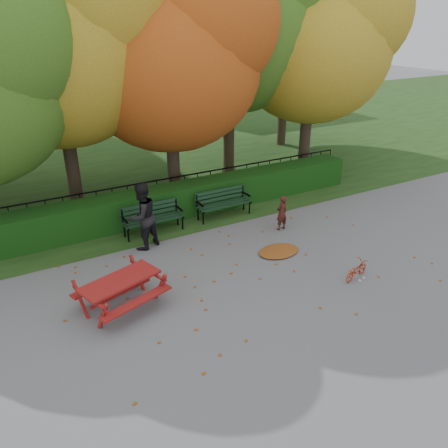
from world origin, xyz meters
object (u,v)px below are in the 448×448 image
bench_left (152,216)px  bicycle (356,270)px  tree_c (181,53)px  tree_e (324,40)px  picnic_table (120,286)px  tree_g (296,29)px  tree_d (242,13)px  bench_right (223,201)px  adult (142,216)px  tree_b (66,34)px  child (282,213)px

bench_left → bicycle: (3.46, -4.88, -0.29)m
tree_c → bench_left: (-2.13, -2.26, -4.30)m
bench_left → tree_e: bearing=14.8°
bicycle → picnic_table: bearing=59.4°
tree_g → tree_c: bearing=-153.1°
tree_d → bench_right: size_ratio=5.32×
bench_right → adult: bearing=-164.8°
picnic_table → adult: size_ratio=1.08×
picnic_table → tree_g: bearing=21.4°
tree_g → bench_left: size_ratio=4.75×
picnic_table → bicycle: picnic_table is taller
tree_g → picnic_table: 15.62m
tree_b → tree_d: (6.32, 0.48, 0.58)m
tree_c → tree_d: (3.04, 1.27, 1.16)m
tree_c → picnic_table: (-4.09, -5.51, -4.25)m
tree_b → tree_g: tree_b is taller
tree_e → child: size_ratio=7.48×
bench_left → bench_right: same height
adult → child: bearing=144.2°
child → bicycle: size_ratio=1.27×
tree_g → child: tree_g is taller
tree_c → adult: size_ratio=4.21×
adult → bench_left: bearing=-147.6°
tree_b → tree_e: (8.97, -0.98, -0.32)m
bench_right → adult: 3.09m
tree_d → bicycle: bearing=-101.6°
tree_e → bench_right: 7.38m
tree_b → adult: tree_b is taller
tree_d → tree_c: bearing=-157.4°
adult → bench_right: bearing=172.4°
adult → picnic_table: bearing=37.5°
tree_d → bench_right: bearing=-128.2°
bench_right → bicycle: bench_right is taller
tree_b → bicycle: bearing=-59.8°
tree_c → child: size_ratio=7.34×
tree_c → bench_left: 5.31m
bench_left → bicycle: bearing=-54.7°
bench_left → picnic_table: size_ratio=0.88×
tree_e → bench_right: tree_e is taller
child → tree_b: bearing=-51.5°
tree_e → bicycle: (-4.36, -6.95, -4.86)m
child → bicycle: child is taller
tree_b → tree_c: (3.28, -0.78, -0.58)m
tree_b → adult: bearing=-81.4°
tree_d → tree_b: bearing=-175.6°
bench_right → bicycle: 5.00m
tree_b → picnic_table: size_ratio=4.27×
bicycle → tree_e: bearing=-46.0°
tree_b → tree_d: tree_d is taller
tree_d → tree_e: tree_d is taller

